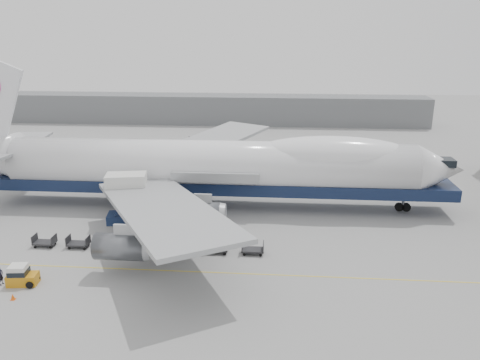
# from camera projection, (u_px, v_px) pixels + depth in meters

# --- Properties ---
(ground) EXTENTS (260.00, 260.00, 0.00)m
(ground) POSITION_uv_depth(u_px,v_px,m) (197.00, 245.00, 51.23)
(ground) COLOR gray
(ground) RESTS_ON ground
(apron_line) EXTENTS (60.00, 0.15, 0.01)m
(apron_line) POSITION_uv_depth(u_px,v_px,m) (186.00, 271.00, 45.53)
(apron_line) COLOR gold
(apron_line) RESTS_ON ground
(hangar) EXTENTS (110.00, 8.00, 7.00)m
(hangar) POSITION_uv_depth(u_px,v_px,m) (203.00, 109.00, 117.34)
(hangar) COLOR slate
(hangar) RESTS_ON ground
(airliner) EXTENTS (67.00, 55.30, 19.98)m
(airliner) POSITION_uv_depth(u_px,v_px,m) (216.00, 165.00, 60.84)
(airliner) COLOR white
(airliner) RESTS_ON ground
(catering_truck) EXTENTS (5.43, 4.13, 6.12)m
(catering_truck) POSITION_uv_depth(u_px,v_px,m) (127.00, 195.00, 56.29)
(catering_truck) COLOR navy
(catering_truck) RESTS_ON ground
(baggage_tug) EXTENTS (2.80, 1.72, 1.94)m
(baggage_tug) POSITION_uv_depth(u_px,v_px,m) (21.00, 276.00, 42.98)
(baggage_tug) COLOR #BE7B11
(baggage_tug) RESTS_ON ground
(ground_worker) EXTENTS (0.49, 0.71, 1.88)m
(ground_worker) POSITION_uv_depth(u_px,v_px,m) (0.00, 275.00, 42.92)
(ground_worker) COLOR black
(ground_worker) RESTS_ON ground
(traffic_cone) EXTENTS (0.40, 0.40, 0.58)m
(traffic_cone) POSITION_uv_depth(u_px,v_px,m) (13.00, 297.00, 40.69)
(traffic_cone) COLOR #E4540C
(traffic_cone) RESTS_ON ground
(dolly_0) EXTENTS (2.30, 1.35, 1.30)m
(dolly_0) POSITION_uv_depth(u_px,v_px,m) (45.00, 242.00, 50.68)
(dolly_0) COLOR #2D2D30
(dolly_0) RESTS_ON ground
(dolly_1) EXTENTS (2.30, 1.35, 1.30)m
(dolly_1) POSITION_uv_depth(u_px,v_px,m) (78.00, 243.00, 50.40)
(dolly_1) COLOR #2D2D30
(dolly_1) RESTS_ON ground
(dolly_2) EXTENTS (2.30, 1.35, 1.30)m
(dolly_2) POSITION_uv_depth(u_px,v_px,m) (112.00, 244.00, 50.11)
(dolly_2) COLOR #2D2D30
(dolly_2) RESTS_ON ground
(dolly_3) EXTENTS (2.30, 1.35, 1.30)m
(dolly_3) POSITION_uv_depth(u_px,v_px,m) (147.00, 245.00, 49.83)
(dolly_3) COLOR #2D2D30
(dolly_3) RESTS_ON ground
(dolly_4) EXTENTS (2.30, 1.35, 1.30)m
(dolly_4) POSITION_uv_depth(u_px,v_px,m) (182.00, 247.00, 49.55)
(dolly_4) COLOR #2D2D30
(dolly_4) RESTS_ON ground
(dolly_5) EXTENTS (2.30, 1.35, 1.30)m
(dolly_5) POSITION_uv_depth(u_px,v_px,m) (217.00, 248.00, 49.26)
(dolly_5) COLOR #2D2D30
(dolly_5) RESTS_ON ground
(dolly_6) EXTENTS (2.30, 1.35, 1.30)m
(dolly_6) POSITION_uv_depth(u_px,v_px,m) (253.00, 249.00, 48.98)
(dolly_6) COLOR #2D2D30
(dolly_6) RESTS_ON ground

